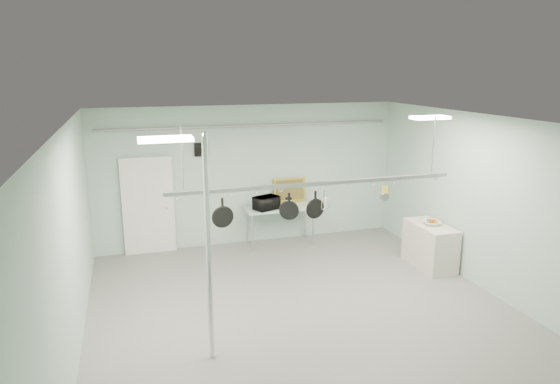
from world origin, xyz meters
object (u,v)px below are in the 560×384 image
object	(u,v)px
chrome_pole	(209,251)
pot_rack	(317,182)
microwave	(266,203)
prep_table	(280,210)
side_cabinet	(430,246)
fruit_bowl	(432,223)
coffee_canister	(289,203)
skillet_left	(223,213)
skillet_right	(315,204)
skillet_mid	(289,206)

from	to	relation	value
chrome_pole	pot_rack	world-z (taller)	chrome_pole
microwave	prep_table	bearing A→B (deg)	176.70
side_cabinet	fruit_bowl	size ratio (longest dim) A/B	3.51
fruit_bowl	microwave	bearing A→B (deg)	144.40
coffee_canister	skillet_left	size ratio (longest dim) A/B	0.40
chrome_pole	skillet_right	distance (m)	2.10
side_cabinet	skillet_left	world-z (taller)	skillet_left
chrome_pole	prep_table	xyz separation A→B (m)	(2.30, 4.20, -0.77)
prep_table	microwave	xyz separation A→B (m)	(-0.35, -0.13, 0.22)
prep_table	skillet_left	bearing A→B (deg)	-120.31
microwave	skillet_right	bearing A→B (deg)	65.68
chrome_pole	skillet_right	size ratio (longest dim) A/B	7.31
coffee_canister	skillet_mid	world-z (taller)	skillet_mid
side_cabinet	skillet_mid	size ratio (longest dim) A/B	2.72
skillet_mid	microwave	bearing A→B (deg)	105.65
coffee_canister	chrome_pole	bearing A→B (deg)	-121.23
side_cabinet	fruit_bowl	world-z (taller)	fruit_bowl
pot_rack	fruit_bowl	bearing A→B (deg)	20.35
side_cabinet	coffee_canister	bearing A→B (deg)	138.77
chrome_pole	skillet_right	xyz separation A→B (m)	(1.88, 0.90, 0.27)
skillet_left	coffee_canister	bearing A→B (deg)	49.93
skillet_left	pot_rack	bearing A→B (deg)	-6.60
side_cabinet	skillet_right	size ratio (longest dim) A/B	2.74
chrome_pole	coffee_canister	distance (m)	4.81
pot_rack	fruit_bowl	distance (m)	3.40
prep_table	side_cabinet	distance (m)	3.39
chrome_pole	fruit_bowl	xyz separation A→B (m)	(4.85, 1.99, -0.66)
fruit_bowl	skillet_right	xyz separation A→B (m)	(-2.97, -1.09, 0.92)
pot_rack	skillet_left	bearing A→B (deg)	180.00
coffee_canister	fruit_bowl	distance (m)	3.16
skillet_right	skillet_mid	bearing A→B (deg)	169.85
chrome_pole	pot_rack	bearing A→B (deg)	25.35
side_cabinet	pot_rack	size ratio (longest dim) A/B	0.25
pot_rack	microwave	distance (m)	3.38
chrome_pole	skillet_left	size ratio (longest dim) A/B	6.87
microwave	coffee_canister	size ratio (longest dim) A/B	2.91
side_cabinet	skillet_mid	world-z (taller)	skillet_mid
chrome_pole	microwave	world-z (taller)	chrome_pole
prep_table	skillet_mid	xyz separation A→B (m)	(-0.86, -3.30, 1.03)
microwave	skillet_mid	size ratio (longest dim) A/B	1.22
fruit_bowl	skillet_left	bearing A→B (deg)	-166.27
skillet_right	microwave	bearing A→B (deg)	78.64
side_cabinet	coffee_canister	size ratio (longest dim) A/B	6.47
skillet_mid	coffee_canister	bearing A→B (deg)	96.74
prep_table	skillet_mid	distance (m)	3.56
pot_rack	skillet_mid	world-z (taller)	pot_rack
side_cabinet	prep_table	bearing A→B (deg)	139.21
prep_table	fruit_bowl	bearing A→B (deg)	-40.84
side_cabinet	fruit_bowl	xyz separation A→B (m)	(0.00, -0.01, 0.49)
prep_table	skillet_right	bearing A→B (deg)	-97.23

